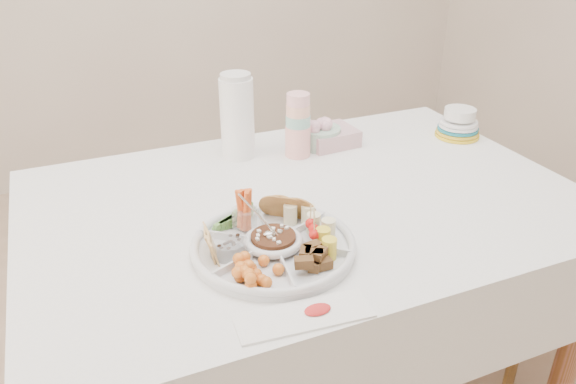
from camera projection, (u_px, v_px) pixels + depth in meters
name	position (u px, v px, depth m)	size (l,w,h in m)	color
dining_table	(305.00, 306.00, 1.73)	(1.52, 1.02, 0.76)	white
chair	(566.00, 233.00, 1.84)	(0.44, 0.44, 1.04)	olive
party_tray	(273.00, 243.00, 1.31)	(0.38, 0.38, 0.04)	silver
bean_dip	(273.00, 241.00, 1.31)	(0.10, 0.10, 0.04)	black
tortillas	(287.00, 209.00, 1.41)	(0.11, 0.11, 0.07)	#AC8147
carrot_cucumber	(236.00, 209.00, 1.37)	(0.12, 0.12, 0.11)	orange
pita_raisins	(218.00, 244.00, 1.27)	(0.12, 0.12, 0.07)	tan
cherries	(257.00, 270.00, 1.19)	(0.12, 0.12, 0.05)	orange
granola_chunks	(315.00, 261.00, 1.22)	(0.11, 0.11, 0.05)	#3B260F
banana_tomato	(327.00, 222.00, 1.32)	(0.11, 0.11, 0.09)	#E1D95A
cup_stack	(298.00, 123.00, 1.76)	(0.08, 0.08, 0.22)	silver
thermos	(237.00, 115.00, 1.75)	(0.11, 0.11, 0.27)	white
flower_bowl	(320.00, 132.00, 1.86)	(0.13, 0.13, 0.10)	#A6D0BE
napkin_stack	(330.00, 137.00, 1.88)	(0.16, 0.14, 0.05)	#D3A4AC
plate_stack	(459.00, 123.00, 1.93)	(0.15, 0.15, 0.10)	#F5CC5F
placemat	(304.00, 316.00, 1.11)	(0.28, 0.09, 0.01)	white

